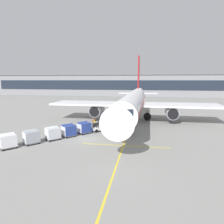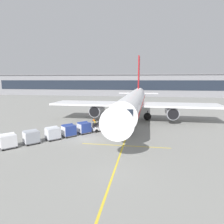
% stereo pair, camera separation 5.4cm
% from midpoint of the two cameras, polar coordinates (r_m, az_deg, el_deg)
% --- Properties ---
extents(ground_plane, '(600.00, 600.00, 0.00)m').
position_cam_midpoint_polar(ground_plane, '(30.35, -7.01, -7.71)').
color(ground_plane, gray).
extents(parked_airplane, '(35.63, 46.13, 15.69)m').
position_cam_midpoint_polar(parked_airplane, '(43.19, 6.10, 2.85)').
color(parked_airplane, white).
rests_on(parked_airplane, ground).
extents(belt_loader, '(4.66, 4.40, 3.32)m').
position_cam_midpoint_polar(belt_loader, '(35.04, -3.03, -3.83)').
color(belt_loader, silver).
rests_on(belt_loader, ground).
extents(baggage_cart_lead, '(2.52, 2.59, 1.91)m').
position_cam_midpoint_polar(baggage_cart_lead, '(33.43, -8.03, -4.38)').
color(baggage_cart_lead, '#515156').
rests_on(baggage_cart_lead, ground).
extents(baggage_cart_second, '(2.52, 2.59, 1.91)m').
position_cam_midpoint_polar(baggage_cart_second, '(32.05, -12.26, -5.09)').
color(baggage_cart_second, '#515156').
rests_on(baggage_cart_second, ground).
extents(baggage_cart_third, '(2.52, 2.59, 1.91)m').
position_cam_midpoint_polar(baggage_cart_third, '(30.95, -16.56, -5.78)').
color(baggage_cart_third, '#515156').
rests_on(baggage_cart_third, ground).
extents(baggage_cart_fourth, '(2.52, 2.59, 1.91)m').
position_cam_midpoint_polar(baggage_cart_fourth, '(30.00, -22.03, -6.54)').
color(baggage_cart_fourth, '#515156').
rests_on(baggage_cart_fourth, ground).
extents(baggage_cart_fifth, '(2.52, 2.59, 1.91)m').
position_cam_midpoint_polar(baggage_cart_fifth, '(29.35, -27.57, -7.26)').
color(baggage_cart_fifth, '#515156').
rests_on(baggage_cart_fifth, ground).
extents(ground_crew_by_loader, '(0.28, 0.57, 1.74)m').
position_cam_midpoint_polar(ground_crew_by_loader, '(33.33, -2.01, -4.34)').
color(ground_crew_by_loader, black).
rests_on(ground_crew_by_loader, ground).
extents(ground_crew_by_carts, '(0.47, 0.42, 1.74)m').
position_cam_midpoint_polar(ground_crew_by_carts, '(34.20, -9.00, -4.10)').
color(ground_crew_by_carts, '#333847').
rests_on(ground_crew_by_carts, ground).
extents(ground_crew_marshaller, '(0.45, 0.43, 1.74)m').
position_cam_midpoint_polar(ground_crew_marshaller, '(34.81, -4.89, -3.79)').
color(ground_crew_marshaller, black).
rests_on(ground_crew_marshaller, ground).
extents(safety_cone_engine_keepout, '(0.70, 0.70, 0.78)m').
position_cam_midpoint_polar(safety_cone_engine_keepout, '(43.39, -5.20, -2.04)').
color(safety_cone_engine_keepout, black).
rests_on(safety_cone_engine_keepout, ground).
extents(safety_cone_wingtip, '(0.55, 0.55, 0.63)m').
position_cam_midpoint_polar(safety_cone_wingtip, '(43.96, -2.72, -1.97)').
color(safety_cone_wingtip, black).
rests_on(safety_cone_wingtip, ground).
extents(apron_guidance_line_lead_in, '(0.20, 110.00, 0.01)m').
position_cam_midpoint_polar(apron_guidance_line_lead_in, '(43.05, 5.56, -2.65)').
color(apron_guidance_line_lead_in, yellow).
rests_on(apron_guidance_line_lead_in, ground).
extents(apron_guidance_line_stop_bar, '(12.00, 0.20, 0.01)m').
position_cam_midpoint_polar(apron_guidance_line_stop_bar, '(27.37, 3.75, -9.54)').
color(apron_guidance_line_stop_bar, yellow).
rests_on(apron_guidance_line_stop_bar, ground).
extents(terminal_building, '(148.04, 17.25, 12.05)m').
position_cam_midpoint_polar(terminal_building, '(116.46, 3.19, 7.75)').
color(terminal_building, gray).
rests_on(terminal_building, ground).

